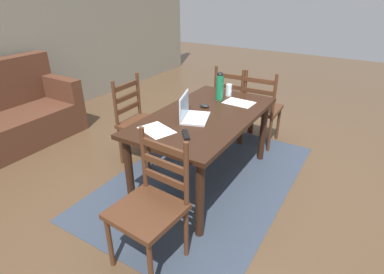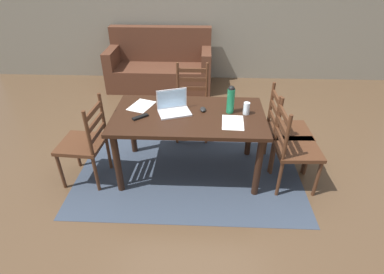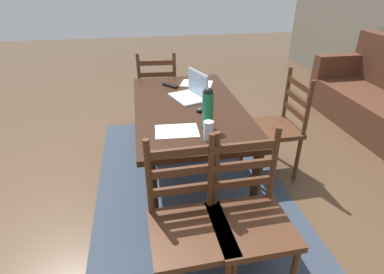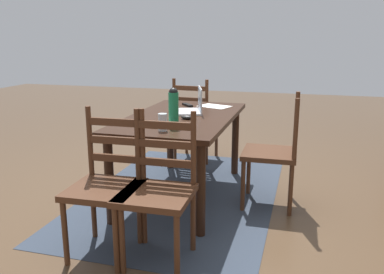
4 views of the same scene
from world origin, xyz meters
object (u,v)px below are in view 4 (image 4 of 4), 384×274
chair_left_near (195,120)px  water_bottle (174,106)px  drinking_glass (163,122)px  tv_remote (187,105)px  dining_table (182,126)px  chair_right_far (158,191)px  computer_mouse (187,117)px  chair_far_head (275,152)px  laptop (193,106)px  chair_right_near (107,186)px

chair_left_near → water_bottle: water_bottle is taller
drinking_glass → tv_remote: (-1.07, -0.13, -0.05)m
dining_table → water_bottle: size_ratio=5.32×
dining_table → chair_right_far: 1.10m
chair_right_far → chair_left_near: bearing=-170.8°
dining_table → computer_mouse: (0.14, 0.09, 0.11)m
drinking_glass → tv_remote: 1.08m
chair_far_head → tv_remote: size_ratio=5.59×
drinking_glass → tv_remote: size_ratio=0.75×
water_bottle → drinking_glass: (0.16, -0.03, -0.09)m
computer_mouse → laptop: bearing=-178.1°
chair_far_head → drinking_glass: size_ratio=7.46×
chair_far_head → computer_mouse: 0.79m
laptop → water_bottle: (0.59, 0.01, 0.10)m
chair_left_near → chair_right_far: bearing=9.2°
tv_remote → computer_mouse: bearing=-114.5°
chair_far_head → computer_mouse: chair_far_head is taller
drinking_glass → laptop: bearing=178.3°
chair_right_far → chair_right_near: (0.00, -0.35, 0.00)m
chair_right_near → water_bottle: (-0.65, 0.24, 0.42)m
chair_left_near → tv_remote: bearing=8.1°
laptop → chair_right_near: bearing=-10.7°
chair_right_near → laptop: size_ratio=2.53×
dining_table → chair_left_near: chair_left_near is taller
water_bottle → drinking_glass: 0.19m
chair_right_near → drinking_glass: chair_right_near is taller
computer_mouse → chair_left_near: bearing=-171.1°
chair_right_near → water_bottle: 0.81m
chair_right_near → chair_left_near: same height
dining_table → chair_far_head: (-0.00, 0.81, -0.18)m
laptop → chair_left_near: bearing=-165.5°
dining_table → drinking_glass: drinking_glass is taller
chair_right_far → chair_right_near: size_ratio=1.00×
dining_table → chair_right_near: bearing=-9.3°
chair_left_near → chair_far_head: bearing=42.4°
laptop → tv_remote: (-0.32, -0.15, -0.05)m
laptop → water_bottle: bearing=0.7°
chair_far_head → tv_remote: bearing=-118.3°
chair_right_far → computer_mouse: bearing=-174.8°
laptop → drinking_glass: size_ratio=2.94×
tv_remote → chair_right_far: bearing=-120.8°
dining_table → computer_mouse: computer_mouse is taller
dining_table → drinking_glass: (0.59, 0.04, 0.16)m
chair_right_far → chair_right_near: 0.35m
chair_right_far → computer_mouse: chair_right_far is taller
chair_right_near → drinking_glass: (-0.48, 0.21, 0.33)m
water_bottle → drinking_glass: water_bottle is taller
chair_far_head → tv_remote: chair_far_head is taller
chair_left_near → dining_table: bearing=9.3°
chair_right_far → laptop: 1.29m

